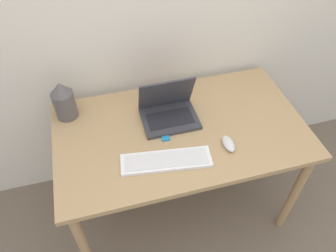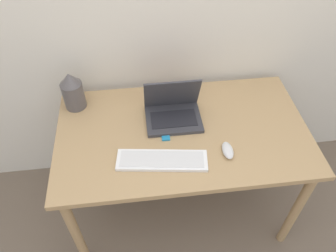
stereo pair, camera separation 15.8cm
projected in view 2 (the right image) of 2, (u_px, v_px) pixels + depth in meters
name	position (u px, v px, depth m)	size (l,w,h in m)	color
desk	(182.00, 141.00, 1.76)	(1.31, 0.75, 0.74)	tan
laptop	(173.00, 110.00, 1.73)	(0.29, 0.23, 0.23)	#333338
keyboard	(162.00, 160.00, 1.55)	(0.44, 0.18, 0.02)	white
mouse	(228.00, 150.00, 1.58)	(0.05, 0.11, 0.03)	silver
vase	(72.00, 91.00, 1.75)	(0.12, 0.12, 0.22)	#514C4C
mp3_player	(166.00, 136.00, 1.66)	(0.04, 0.06, 0.01)	#1E7FB7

